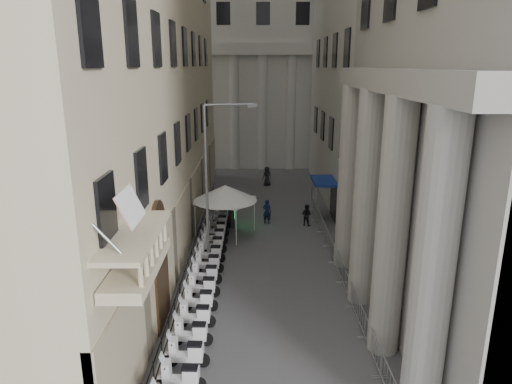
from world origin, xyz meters
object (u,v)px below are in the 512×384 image
Objects in this scene: street_lamp at (213,170)px; pedestrian_a at (267,212)px; security_tent at (219,191)px; info_kiosk at (231,213)px; pedestrian_b at (306,215)px.

street_lamp is 8.56m from pedestrian_a.
pedestrian_a is at bearing 53.53° from street_lamp.
security_tent is 2.15m from info_kiosk.
street_lamp reaches higher than pedestrian_b.
security_tent is 4.10m from pedestrian_a.
pedestrian_b is at bearing 9.70° from security_tent.
info_kiosk is 2.61m from pedestrian_a.
security_tent is 2.13× the size of info_kiosk.
street_lamp reaches higher than security_tent.
street_lamp is 7.35m from info_kiosk.
security_tent is 6.48m from pedestrian_b.
pedestrian_b is at bearing -166.34° from pedestrian_a.
pedestrian_a is at bearing 2.48° from info_kiosk.
security_tent is at bearing 39.23° from pedestrian_b.
security_tent reaches higher than pedestrian_b.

